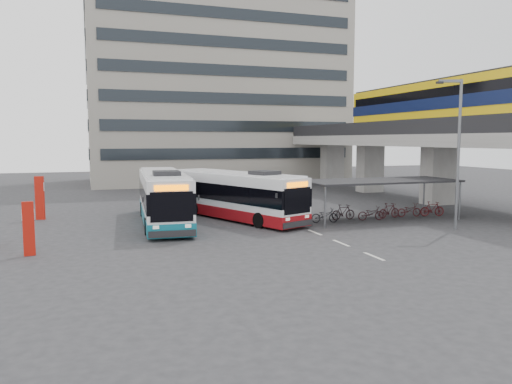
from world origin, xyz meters
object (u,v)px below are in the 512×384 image
object	(u,v)px
lamp_post	(457,145)
bus_teal	(163,198)
pedestrian	(172,211)
bus_main	(236,196)

from	to	relation	value
lamp_post	bus_teal	bearing A→B (deg)	172.81
bus_teal	pedestrian	xyz separation A→B (m)	(0.27, -1.61, -0.63)
bus_teal	lamp_post	bearing A→B (deg)	-21.49
pedestrian	bus_main	bearing A→B (deg)	-58.21
bus_main	pedestrian	size ratio (longest dim) A/B	5.89
pedestrian	lamp_post	xyz separation A→B (m)	(15.22, -5.77, 3.89)
pedestrian	lamp_post	world-z (taller)	lamp_post
bus_teal	pedestrian	distance (m)	1.75
pedestrian	lamp_post	size ratio (longest dim) A/B	0.22
bus_teal	lamp_post	world-z (taller)	lamp_post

